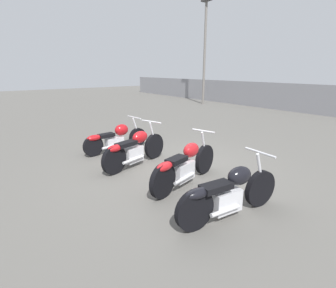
{
  "coord_description": "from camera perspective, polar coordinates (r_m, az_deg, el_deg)",
  "views": [
    {
      "loc": [
        4.71,
        -3.66,
        2.32
      ],
      "look_at": [
        0.0,
        -0.18,
        0.65
      ],
      "focal_mm": 28.0,
      "sensor_mm": 36.0,
      "label": 1
    }
  ],
  "objects": [
    {
      "name": "motorcycle_slot_0",
      "position": [
        7.78,
        -11.4,
        1.27
      ],
      "size": [
        0.67,
        2.07,
        0.94
      ],
      "rotation": [
        0.0,
        0.0,
        0.1
      ],
      "color": "black",
      "rests_on": "ground_plane"
    },
    {
      "name": "motorcycle_slot_2",
      "position": [
        5.38,
        3.67,
        -4.62
      ],
      "size": [
        0.81,
        2.15,
        1.04
      ],
      "rotation": [
        0.0,
        0.0,
        0.28
      ],
      "color": "black",
      "rests_on": "ground_plane"
    },
    {
      "name": "ground_plane",
      "position": [
        6.4,
        1.28,
        -5.35
      ],
      "size": [
        60.0,
        60.0,
        0.0
      ],
      "primitive_type": "plane",
      "color": "#5B5954"
    },
    {
      "name": "motorcycle_slot_3",
      "position": [
        4.33,
        13.03,
        -10.4
      ],
      "size": [
        0.61,
        2.07,
        1.02
      ],
      "rotation": [
        0.0,
        0.0,
        -0.09
      ],
      "color": "black",
      "rests_on": "ground_plane"
    },
    {
      "name": "light_pole_left",
      "position": [
        18.77,
        8.06,
        20.96
      ],
      "size": [
        0.7,
        0.35,
        6.72
      ],
      "color": "slate",
      "rests_on": "ground_plane"
    },
    {
      "name": "motorcycle_slot_1",
      "position": [
        6.48,
        -7.32,
        -1.1
      ],
      "size": [
        0.82,
        2.03,
        1.04
      ],
      "rotation": [
        0.0,
        0.0,
        0.28
      ],
      "color": "black",
      "rests_on": "ground_plane"
    }
  ]
}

